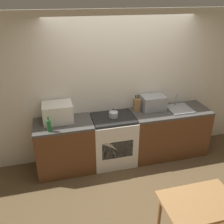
% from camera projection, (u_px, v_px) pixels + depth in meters
% --- Properties ---
extents(ground_plane, '(16.00, 16.00, 0.00)m').
position_uv_depth(ground_plane, '(136.00, 179.00, 4.16)').
color(ground_plane, brown).
extents(wall_back, '(10.00, 0.06, 2.60)m').
position_uv_depth(wall_back, '(121.00, 87.00, 4.43)').
color(wall_back, silver).
rests_on(wall_back, ground_plane).
extents(counter_left_run, '(0.95, 0.62, 0.90)m').
position_uv_depth(counter_left_run, '(65.00, 146.00, 4.25)').
color(counter_left_run, brown).
rests_on(counter_left_run, ground_plane).
extents(counter_right_run, '(1.41, 0.62, 0.90)m').
position_uv_depth(counter_right_run, '(168.00, 132.00, 4.69)').
color(counter_right_run, brown).
rests_on(counter_right_run, ground_plane).
extents(stove_range, '(0.75, 0.62, 0.90)m').
position_uv_depth(stove_range, '(113.00, 140.00, 4.45)').
color(stove_range, silver).
rests_on(stove_range, ground_plane).
extents(kettle, '(0.15, 0.15, 0.16)m').
position_uv_depth(kettle, '(113.00, 113.00, 4.23)').
color(kettle, '#B7B7BC').
rests_on(kettle, stove_range).
extents(microwave, '(0.48, 0.37, 0.31)m').
position_uv_depth(microwave, '(58.00, 113.00, 4.06)').
color(microwave, silver).
rests_on(microwave, counter_left_run).
extents(bottle, '(0.06, 0.06, 0.26)m').
position_uv_depth(bottle, '(49.00, 126.00, 3.78)').
color(bottle, '#1E662D').
rests_on(bottle, counter_left_run).
extents(knife_block, '(0.10, 0.10, 0.30)m').
position_uv_depth(knife_block, '(137.00, 105.00, 4.44)').
color(knife_block, '#9E7042').
rests_on(knife_block, counter_right_run).
extents(toaster_oven, '(0.42, 0.30, 0.26)m').
position_uv_depth(toaster_oven, '(153.00, 103.00, 4.49)').
color(toaster_oven, '#999BA0').
rests_on(toaster_oven, counter_right_run).
extents(sink_basin, '(0.42, 0.43, 0.24)m').
position_uv_depth(sink_basin, '(179.00, 108.00, 4.54)').
color(sink_basin, '#999BA0').
rests_on(sink_basin, counter_right_run).
extents(dining_table, '(0.85, 0.56, 0.73)m').
position_uv_depth(dining_table, '(199.00, 209.00, 2.81)').
color(dining_table, '#9E7042').
rests_on(dining_table, ground_plane).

